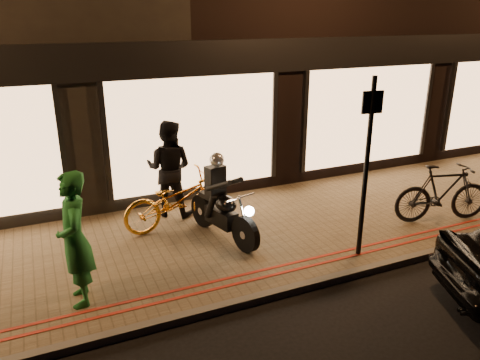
# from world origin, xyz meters

# --- Properties ---
(ground) EXTENTS (90.00, 90.00, 0.00)m
(ground) POSITION_xyz_m (0.00, 0.00, 0.00)
(ground) COLOR black
(ground) RESTS_ON ground
(sidewalk) EXTENTS (50.00, 4.00, 0.12)m
(sidewalk) POSITION_xyz_m (0.00, 2.00, 0.06)
(sidewalk) COLOR brown
(sidewalk) RESTS_ON ground
(kerb_stone) EXTENTS (50.00, 0.14, 0.12)m
(kerb_stone) POSITION_xyz_m (0.00, 0.05, 0.06)
(kerb_stone) COLOR #59544C
(kerb_stone) RESTS_ON ground
(red_kerb_lines) EXTENTS (50.00, 0.26, 0.01)m
(red_kerb_lines) POSITION_xyz_m (0.00, 0.55, 0.12)
(red_kerb_lines) COLOR maroon
(red_kerb_lines) RESTS_ON sidewalk
(building_row) EXTENTS (48.00, 10.11, 8.50)m
(building_row) POSITION_xyz_m (-0.00, 8.99, 4.25)
(building_row) COLOR black
(building_row) RESTS_ON ground
(motorcycle) EXTENTS (0.72, 1.91, 1.59)m
(motorcycle) POSITION_xyz_m (-0.19, 2.02, 0.73)
(motorcycle) COLOR black
(motorcycle) RESTS_ON sidewalk
(sign_post) EXTENTS (0.35, 0.09, 3.00)m
(sign_post) POSITION_xyz_m (1.71, 0.48, 1.80)
(sign_post) COLOR black
(sign_post) RESTS_ON sidewalk
(bicycle_gold) EXTENTS (2.14, 0.93, 1.09)m
(bicycle_gold) POSITION_xyz_m (-0.80, 2.78, 0.67)
(bicycle_gold) COLOR orange
(bicycle_gold) RESTS_ON sidewalk
(bicycle_dark) EXTENTS (2.01, 1.05, 1.16)m
(bicycle_dark) POSITION_xyz_m (4.02, 0.95, 0.70)
(bicycle_dark) COLOR black
(bicycle_dark) RESTS_ON sidewalk
(person_green) EXTENTS (0.48, 0.71, 1.94)m
(person_green) POSITION_xyz_m (-2.77, 0.95, 1.09)
(person_green) COLOR #1B6829
(person_green) RESTS_ON sidewalk
(person_dark) EXTENTS (1.20, 1.14, 1.94)m
(person_dark) POSITION_xyz_m (-0.74, 3.44, 1.09)
(person_dark) COLOR black
(person_dark) RESTS_ON sidewalk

